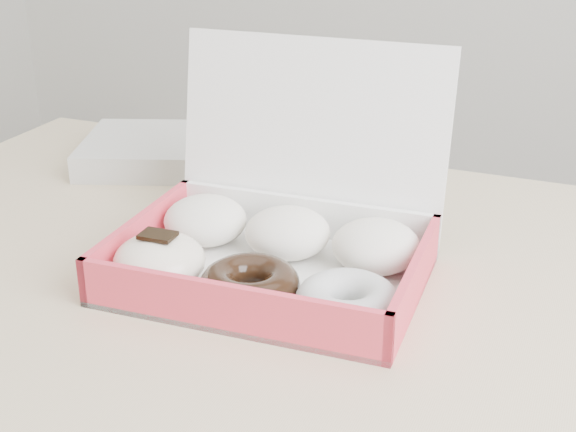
% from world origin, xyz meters
% --- Properties ---
extents(table, '(1.20, 0.80, 0.75)m').
position_xyz_m(table, '(0.00, 0.00, 0.67)').
color(table, tan).
rests_on(table, ground).
extents(donut_box, '(0.35, 0.30, 0.24)m').
position_xyz_m(donut_box, '(0.01, -0.02, 0.79)').
color(donut_box, white).
rests_on(donut_box, table).
extents(newspapers, '(0.30, 0.27, 0.04)m').
position_xyz_m(newspapers, '(-0.29, 0.26, 0.77)').
color(newspapers, silver).
rests_on(newspapers, table).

